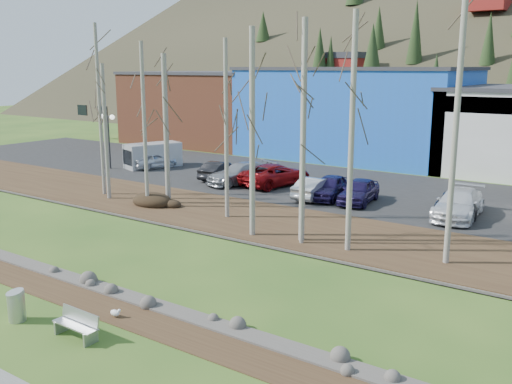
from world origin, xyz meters
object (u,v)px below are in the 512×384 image
Objects in this scene: car_2 at (275,175)px; van_grey at (151,155)px; car_3 at (241,173)px; car_5 at (316,188)px; car_6 at (459,202)px; litter_bin at (17,307)px; car_7 at (459,204)px; seagull at (115,313)px; car_8 at (359,191)px; car_1 at (219,170)px; car_0 at (154,160)px; street_lamp at (108,126)px; car_4 at (330,187)px; bench_intact at (77,325)px.

car_2 is 12.53m from van_grey.
car_3 reaches higher than car_5.
car_6 is at bearing -171.63° from car_5.
van_grey is at bearing -165.04° from car_3.
car_2 is at bearing 45.29° from car_3.
car_7 reaches higher than litter_bin.
car_8 reaches higher than seagull.
car_7 is at bearing 168.38° from car_1.
car_8 is at bearing -170.94° from car_0.
van_grey is at bearing -6.45° from car_0.
car_1 is at bearing 171.77° from car_7.
car_0 reaches higher than seagull.
street_lamp is (-19.45, 21.05, 3.15)m from litter_bin.
car_2 is 13.16m from car_7.
car_0 is 19.14m from car_8.
litter_bin is 23.08m from car_7.
car_4 is at bearing 174.08° from car_2.
car_2 is 7.20m from car_8.
car_3 is (-2.26, -0.96, -0.01)m from car_2.
car_6 is at bearing 70.10° from litter_bin.
car_1 is 17.79m from car_7.
bench_intact is 0.43× the size of car_1.
street_lamp reaches higher than litter_bin.
car_1 is 0.76× the size of car_7.
van_grey is (-10.27, 1.33, 0.23)m from car_3.
bench_intact is at bearing -109.64° from car_7.
van_grey is at bearing 131.46° from bench_intact.
car_6 is 1.09× the size of car_8.
car_1 is 0.93× the size of car_8.
bench_intact is 23.75m from car_3.
street_lamp is at bearing 52.68° from car_0.
car_5 is at bearing 162.33° from car_1.
street_lamp reaches higher than car_5.
car_1 is 11.79m from car_8.
street_lamp is 27.99m from car_7.
car_0 reaches higher than litter_bin.
van_grey is (-19.57, 1.86, 0.25)m from car_8.
car_7 reaches higher than car_2.
car_6 is (17.51, -0.14, -0.01)m from car_1.
van_grey reaches higher than seagull.
car_5 is 17.01m from van_grey.
car_0 is 0.81× the size of car_6.
car_1 is (-11.99, 22.31, 0.38)m from bench_intact.
bench_intact is 21.21m from car_8.
bench_intact is 2.66m from litter_bin.
car_4 is at bearing 18.18° from car_3.
van_grey is (2.26, 2.39, -2.50)m from street_lamp.
car_3 reaches higher than car_4.
car_3 is (12.53, 1.06, -2.73)m from street_lamp.
car_6 is 25.37m from van_grey.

